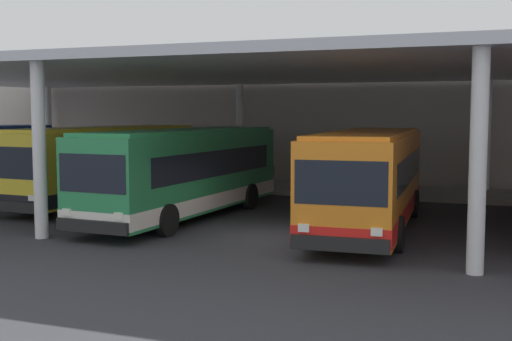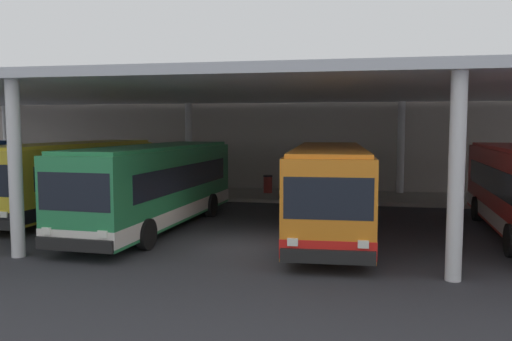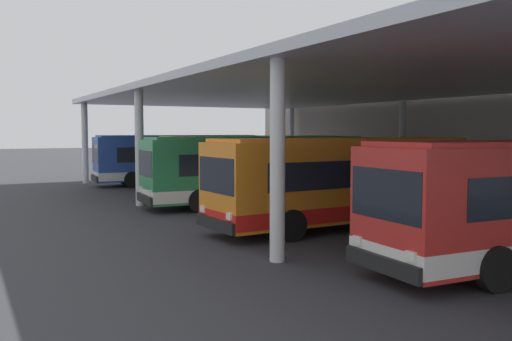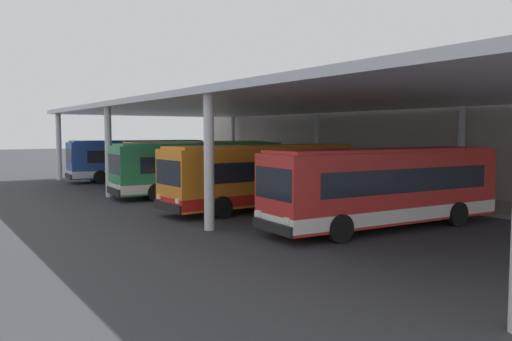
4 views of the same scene
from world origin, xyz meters
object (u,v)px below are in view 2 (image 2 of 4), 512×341
object	(u,v)px
bench_waiting	(206,183)
trash_bin	(268,184)
bus_second_bay	(73,177)
bus_far_bay	(329,189)
bus_middle_bay	(155,185)

from	to	relation	value
bench_waiting	trash_bin	world-z (taller)	trash_bin
bus_second_bay	bench_waiting	size ratio (longest dim) A/B	5.93
bus_second_bay	bus_far_bay	bearing A→B (deg)	-11.11
bus_far_bay	bench_waiting	size ratio (longest dim) A/B	5.91
bus_far_bay	trash_bin	world-z (taller)	bus_far_bay
bench_waiting	trash_bin	distance (m)	3.52
bus_middle_bay	bus_second_bay	bearing A→B (deg)	154.53
bus_middle_bay	bus_far_bay	world-z (taller)	same
bus_middle_bay	trash_bin	world-z (taller)	bus_middle_bay
bus_second_bay	trash_bin	xyz separation A→B (m)	(7.46, 7.50, -0.98)
bus_second_bay	bus_middle_bay	distance (m)	5.30
bus_far_bay	trash_bin	xyz separation A→B (m)	(-3.88, 9.73, -0.98)
bus_middle_bay	bench_waiting	world-z (taller)	bus_middle_bay
bus_second_bay	bus_far_bay	size ratio (longest dim) A/B	1.00
bench_waiting	trash_bin	bearing A→B (deg)	4.70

